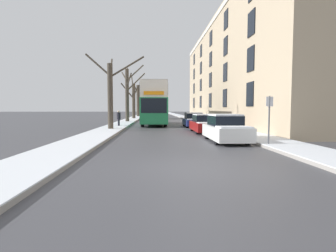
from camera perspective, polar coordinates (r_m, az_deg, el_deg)
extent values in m
plane|color=#424247|center=(7.98, 5.57, -8.93)|extent=(320.00, 320.00, 0.00)
cube|color=gray|center=(60.84, -6.39, 2.14)|extent=(2.26, 130.00, 0.13)
cube|color=silver|center=(60.83, -6.39, 2.21)|extent=(2.24, 130.00, 0.03)
cube|color=gray|center=(61.02, 2.72, 2.16)|extent=(2.26, 130.00, 0.13)
cube|color=silver|center=(61.02, 2.72, 2.23)|extent=(2.24, 130.00, 0.03)
cube|color=tan|center=(35.50, 16.55, 11.20)|extent=(9.00, 39.67, 12.90)
cube|color=black|center=(20.54, 17.41, 6.61)|extent=(0.08, 1.40, 1.80)
cube|color=black|center=(27.20, 12.28, 5.96)|extent=(0.08, 1.40, 1.80)
cube|color=black|center=(33.98, 9.18, 5.53)|extent=(0.08, 1.40, 1.80)
cube|color=black|center=(40.83, 7.12, 5.25)|extent=(0.08, 1.40, 1.80)
cube|color=black|center=(47.72, 5.65, 5.04)|extent=(0.08, 1.40, 1.80)
cube|color=black|center=(20.84, 17.55, 13.71)|extent=(0.08, 1.40, 1.80)
cube|color=black|center=(27.42, 12.35, 11.35)|extent=(0.08, 1.40, 1.80)
cube|color=black|center=(34.16, 9.22, 9.86)|extent=(0.08, 1.40, 1.80)
cube|color=black|center=(40.98, 7.15, 8.85)|extent=(0.08, 1.40, 1.80)
cube|color=black|center=(47.85, 5.67, 8.13)|extent=(0.08, 1.40, 1.80)
cube|color=black|center=(21.45, 17.70, 20.52)|extent=(0.08, 1.40, 1.80)
cube|color=black|center=(27.88, 12.43, 16.61)|extent=(0.08, 1.40, 1.80)
cube|color=black|center=(34.53, 9.27, 14.12)|extent=(0.08, 1.40, 1.80)
cube|color=black|center=(41.29, 7.18, 12.42)|extent=(0.08, 1.40, 1.80)
cube|color=black|center=(48.12, 5.69, 11.19)|extent=(0.08, 1.40, 1.80)
cube|color=black|center=(28.57, 12.51, 21.66)|extent=(0.08, 1.40, 1.80)
cube|color=black|center=(35.09, 9.32, 18.27)|extent=(0.08, 1.40, 1.80)
cube|color=black|center=(41.76, 7.21, 15.92)|extent=(0.08, 1.40, 1.80)
cube|color=black|center=(48.52, 5.71, 14.21)|extent=(0.08, 1.40, 1.80)
cube|color=beige|center=(35.59, 9.33, 21.08)|extent=(0.12, 38.88, 0.44)
cylinder|color=#423A30|center=(21.67, -12.46, 6.14)|extent=(0.43, 0.43, 5.37)
cylinder|color=#423A30|center=(22.27, -15.04, 12.74)|extent=(2.08, 0.48, 1.85)
cylinder|color=#423A30|center=(22.10, -8.89, 12.64)|extent=(2.79, 0.90, 1.90)
cylinder|color=#423A30|center=(23.20, -12.31, 12.38)|extent=(0.39, 2.66, 1.91)
cylinder|color=#423A30|center=(34.10, -8.89, 6.49)|extent=(0.47, 0.47, 6.82)
cylinder|color=#423A30|center=(33.70, -8.47, 9.87)|extent=(0.84, 1.24, 1.71)
cylinder|color=#423A30|center=(35.38, -9.46, 10.54)|extent=(1.05, 2.20, 1.53)
cylinder|color=#423A30|center=(34.58, -6.98, 9.51)|extent=(2.40, 1.07, 2.45)
cylinder|color=#423A30|center=(35.38, -8.89, 10.55)|extent=(0.35, 2.27, 2.61)
cylinder|color=#423A30|center=(34.33, -7.15, 11.45)|extent=(2.22, 0.27, 2.08)
cylinder|color=#423A30|center=(45.33, -7.48, 5.31)|extent=(0.56, 0.56, 6.02)
cylinder|color=#423A30|center=(45.17, -8.83, 7.54)|extent=(2.24, 0.93, 2.73)
cylinder|color=#423A30|center=(46.61, -7.71, 9.06)|extent=(0.71, 2.34, 2.76)
cylinder|color=#423A30|center=(45.50, -6.93, 7.66)|extent=(1.11, 0.46, 1.90)
cylinder|color=#423A30|center=(58.03, -6.50, 5.43)|extent=(0.75, 0.75, 6.95)
cylinder|color=#423A30|center=(58.44, -6.07, 8.59)|extent=(1.20, 0.83, 1.55)
cylinder|color=#423A30|center=(58.25, -6.91, 7.78)|extent=(1.07, 0.45, 1.75)
cylinder|color=#423A30|center=(58.80, -5.93, 8.73)|extent=(1.47, 1.54, 2.25)
cylinder|color=#423A30|center=(57.96, -5.45, 8.08)|extent=(2.40, 0.59, 2.71)
cylinder|color=#423A30|center=(58.20, -5.90, 7.60)|extent=(1.50, 0.49, 2.75)
cube|color=#1E7A47|center=(28.73, -3.06, 3.38)|extent=(2.60, 10.18, 2.46)
cube|color=silver|center=(28.79, -3.08, 7.34)|extent=(2.54, 9.98, 1.51)
cube|color=beige|center=(28.85, -3.08, 8.96)|extent=(2.54, 9.98, 0.12)
cube|color=black|center=(28.73, -3.07, 4.32)|extent=(2.63, 8.96, 1.28)
cube|color=black|center=(28.79, -3.08, 7.49)|extent=(2.63, 8.96, 1.15)
cube|color=black|center=(23.66, -3.09, 4.44)|extent=(2.34, 0.06, 1.34)
cube|color=orange|center=(23.69, -3.10, 7.20)|extent=(1.82, 0.05, 0.32)
cylinder|color=black|center=(25.73, -5.58, 1.04)|extent=(0.30, 1.09, 1.09)
cylinder|color=black|center=(25.73, -0.56, 1.06)|extent=(0.30, 1.09, 1.09)
cylinder|color=black|center=(31.63, -5.09, 1.55)|extent=(0.30, 1.09, 1.09)
cylinder|color=black|center=(31.62, -1.00, 1.56)|extent=(0.30, 1.09, 1.09)
cube|color=silver|center=(14.32, 12.40, -1.31)|extent=(1.72, 4.24, 0.68)
cube|color=black|center=(14.44, 12.25, 1.14)|extent=(1.48, 2.12, 0.53)
cube|color=silver|center=(14.43, 12.27, 2.37)|extent=(1.44, 2.02, 0.09)
cube|color=silver|center=(12.85, 14.19, -0.23)|extent=(1.55, 1.11, 0.07)
cylinder|color=black|center=(12.92, 10.66, -2.67)|extent=(0.20, 0.64, 0.64)
cylinder|color=black|center=(13.35, 16.94, -2.56)|extent=(0.20, 0.64, 0.64)
cylinder|color=black|center=(15.40, 8.44, -1.62)|extent=(0.20, 0.64, 0.64)
cylinder|color=black|center=(15.76, 13.80, -1.56)|extent=(0.20, 0.64, 0.64)
cube|color=maroon|center=(19.64, 8.18, -0.02)|extent=(1.88, 4.52, 0.61)
cube|color=black|center=(19.79, 8.09, 1.63)|extent=(1.62, 2.26, 0.51)
cube|color=silver|center=(19.78, 8.10, 2.47)|extent=(1.58, 2.15, 0.07)
cube|color=silver|center=(18.05, 9.17, 0.70)|extent=(1.69, 1.18, 0.06)
cylinder|color=black|center=(18.17, 6.43, -0.77)|extent=(0.20, 0.65, 0.65)
cylinder|color=black|center=(18.51, 11.50, -0.74)|extent=(0.20, 0.65, 0.65)
cylinder|color=black|center=(20.84, 5.22, -0.19)|extent=(0.20, 0.65, 0.65)
cylinder|color=black|center=(21.14, 9.67, -0.17)|extent=(0.20, 0.65, 0.65)
cube|color=navy|center=(25.52, 5.60, 0.85)|extent=(1.79, 3.95, 0.60)
cube|color=black|center=(25.65, 5.55, 2.14)|extent=(1.54, 1.97, 0.55)
cube|color=silver|center=(25.65, 5.56, 2.86)|extent=(1.50, 1.87, 0.09)
cube|color=silver|center=(24.12, 6.10, 1.47)|extent=(1.61, 1.03, 0.07)
cylinder|color=black|center=(24.25, 4.18, 0.33)|extent=(0.20, 0.62, 0.62)
cylinder|color=black|center=(24.49, 7.82, 0.34)|extent=(0.20, 0.62, 0.62)
cylinder|color=black|center=(26.60, 3.55, 0.63)|extent=(0.20, 0.62, 0.62)
cylinder|color=black|center=(26.82, 6.88, 0.64)|extent=(0.20, 0.62, 0.62)
cube|color=#333842|center=(46.20, -3.14, 3.21)|extent=(2.10, 5.73, 2.20)
cube|color=black|center=(43.35, -3.16, 3.85)|extent=(1.85, 0.06, 0.97)
cylinder|color=black|center=(44.39, -4.35, 1.92)|extent=(0.22, 0.68, 0.68)
cylinder|color=black|center=(44.39, -1.95, 1.92)|extent=(0.22, 0.68, 0.68)
cylinder|color=black|center=(48.06, -4.24, 2.05)|extent=(0.22, 0.68, 0.68)
cylinder|color=black|center=(48.05, -2.02, 2.06)|extent=(0.22, 0.68, 0.68)
cylinder|color=black|center=(25.25, -10.68, 0.56)|extent=(0.17, 0.17, 0.75)
cylinder|color=black|center=(25.41, -10.64, 0.58)|extent=(0.17, 0.17, 0.75)
cylinder|color=black|center=(25.30, -10.68, 2.16)|extent=(0.35, 0.35, 0.65)
sphere|color=beige|center=(25.29, -10.69, 3.13)|extent=(0.21, 0.21, 0.21)
cylinder|color=#4C4F54|center=(12.69, 21.12, 0.86)|extent=(0.07, 0.07, 2.33)
cube|color=silver|center=(12.66, 21.25, 4.99)|extent=(0.32, 0.02, 0.44)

